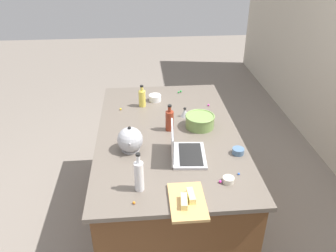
% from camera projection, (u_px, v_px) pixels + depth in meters
% --- Properties ---
extents(ground_plane, '(12.00, 12.00, 0.00)m').
position_uv_depth(ground_plane, '(168.00, 218.00, 3.06)').
color(ground_plane, slate).
extents(island_counter, '(1.75, 1.07, 0.90)m').
position_uv_depth(island_counter, '(168.00, 178.00, 2.83)').
color(island_counter, brown).
rests_on(island_counter, ground).
extents(laptop, '(0.33, 0.25, 0.22)m').
position_uv_depth(laptop, '(184.00, 151.00, 2.30)').
color(laptop, '#B7B7BC').
rests_on(laptop, island_counter).
extents(mixing_bowl_large, '(0.23, 0.23, 0.10)m').
position_uv_depth(mixing_bowl_large, '(200.00, 121.00, 2.65)').
color(mixing_bowl_large, '#72934C').
rests_on(mixing_bowl_large, island_counter).
extents(bottle_soy, '(0.06, 0.06, 0.21)m').
position_uv_depth(bottle_soy, '(170.00, 120.00, 2.59)').
color(bottle_soy, maroon).
rests_on(bottle_soy, island_counter).
extents(bottle_oil, '(0.06, 0.06, 0.20)m').
position_uv_depth(bottle_oil, '(142.00, 98.00, 2.95)').
color(bottle_oil, '#DBC64C').
rests_on(bottle_oil, island_counter).
extents(bottle_vinegar, '(0.06, 0.06, 0.26)m').
position_uv_depth(bottle_vinegar, '(139.00, 175.00, 1.98)').
color(bottle_vinegar, white).
rests_on(bottle_vinegar, island_counter).
extents(kettle, '(0.21, 0.18, 0.20)m').
position_uv_depth(kettle, '(130.00, 140.00, 2.36)').
color(kettle, '#ADADB2').
rests_on(kettle, island_counter).
extents(cutting_board, '(0.32, 0.20, 0.02)m').
position_uv_depth(cutting_board, '(187.00, 201.00, 1.92)').
color(cutting_board, tan).
rests_on(cutting_board, island_counter).
extents(butter_stick_left, '(0.11, 0.05, 0.04)m').
position_uv_depth(butter_stick_left, '(184.00, 201.00, 1.88)').
color(butter_stick_left, '#F4E58C').
rests_on(butter_stick_left, cutting_board).
extents(butter_stick_right, '(0.11, 0.04, 0.04)m').
position_uv_depth(butter_stick_right, '(191.00, 196.00, 1.92)').
color(butter_stick_right, '#F4E58C').
rests_on(butter_stick_right, cutting_board).
extents(ramekin_small, '(0.11, 0.11, 0.05)m').
position_uv_depth(ramekin_small, '(155.00, 98.00, 3.07)').
color(ramekin_small, white).
rests_on(ramekin_small, island_counter).
extents(ramekin_medium, '(0.08, 0.08, 0.04)m').
position_uv_depth(ramekin_medium, '(238.00, 151.00, 2.34)').
color(ramekin_medium, slate).
rests_on(ramekin_medium, island_counter).
extents(ramekin_wide, '(0.07, 0.07, 0.04)m').
position_uv_depth(ramekin_wide, '(228.00, 180.00, 2.07)').
color(ramekin_wide, beige).
rests_on(ramekin_wide, island_counter).
extents(kitchen_timer, '(0.07, 0.07, 0.08)m').
position_uv_depth(kitchen_timer, '(185.00, 112.00, 2.81)').
color(kitchen_timer, '#B2B2B7').
rests_on(kitchen_timer, island_counter).
extents(candy_0, '(0.02, 0.02, 0.02)m').
position_uv_depth(candy_0, '(220.00, 182.00, 2.07)').
color(candy_0, '#CC3399').
rests_on(candy_0, island_counter).
extents(candy_1, '(0.02, 0.02, 0.02)m').
position_uv_depth(candy_1, '(208.00, 105.00, 2.99)').
color(candy_1, '#CC3399').
rests_on(candy_1, island_counter).
extents(candy_2, '(0.02, 0.02, 0.02)m').
position_uv_depth(candy_2, '(181.00, 91.00, 3.24)').
color(candy_2, green).
rests_on(candy_2, island_counter).
extents(candy_3, '(0.02, 0.02, 0.02)m').
position_uv_depth(candy_3, '(134.00, 203.00, 1.91)').
color(candy_3, orange).
rests_on(candy_3, island_counter).
extents(candy_4, '(0.02, 0.02, 0.02)m').
position_uv_depth(candy_4, '(156.00, 98.00, 3.11)').
color(candy_4, '#CC3399').
rests_on(candy_4, island_counter).
extents(candy_5, '(0.02, 0.02, 0.02)m').
position_uv_depth(candy_5, '(121.00, 109.00, 2.92)').
color(candy_5, yellow).
rests_on(candy_5, island_counter).
extents(candy_6, '(0.01, 0.01, 0.01)m').
position_uv_depth(candy_6, '(239.00, 174.00, 2.14)').
color(candy_6, blue).
rests_on(candy_6, island_counter).
extents(candy_7, '(0.02, 0.02, 0.02)m').
position_uv_depth(candy_7, '(178.00, 92.00, 3.23)').
color(candy_7, green).
rests_on(candy_7, island_counter).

